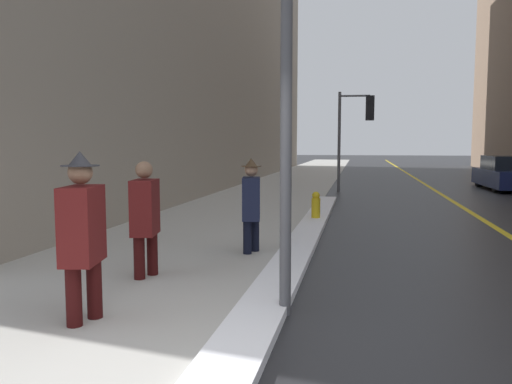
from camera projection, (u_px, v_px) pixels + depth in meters
The scene contains 10 objects.
sidewalk_slab at pixel (274, 192), 18.70m from camera, with size 4.00×80.00×0.01m.
road_centre_stripe at pixel (442, 195), 17.49m from camera, with size 0.16×80.00×0.00m.
snow_bank_curb at pixel (305, 237), 9.29m from camera, with size 0.53×13.71×0.10m.
lamp_post at pixel (287, 12), 4.91m from camera, with size 0.28×0.28×5.15m.
traffic_light_near at pixel (358, 120), 18.40m from camera, with size 1.31×0.34×3.70m.
pedestrian_in_fedora at pixel (82, 230), 4.87m from camera, with size 0.40×0.57×1.71m.
pedestrian_nearside at pixel (145, 214), 6.56m from camera, with size 0.38×0.55×1.55m.
pedestrian_trailing at pixel (251, 202), 8.06m from camera, with size 0.36×0.52×1.55m.
parked_car_navy at pixel (508, 174), 19.46m from camera, with size 1.80×4.30×1.33m.
fire_hydrant at pixel (316, 207), 11.36m from camera, with size 0.20×0.20×0.70m.
Camera 1 is at (1.13, -3.37, 1.77)m, focal length 35.00 mm.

